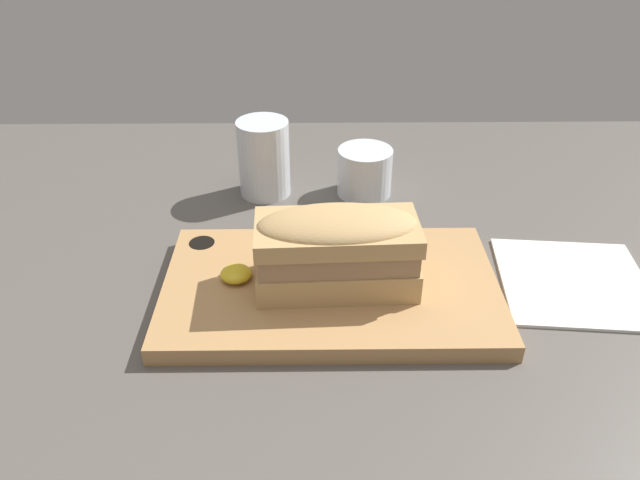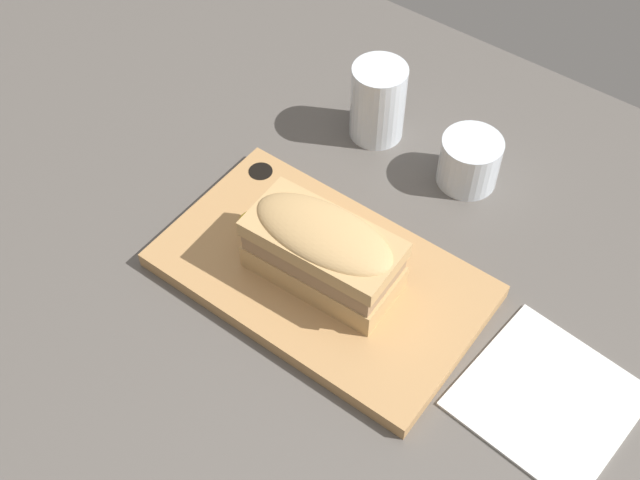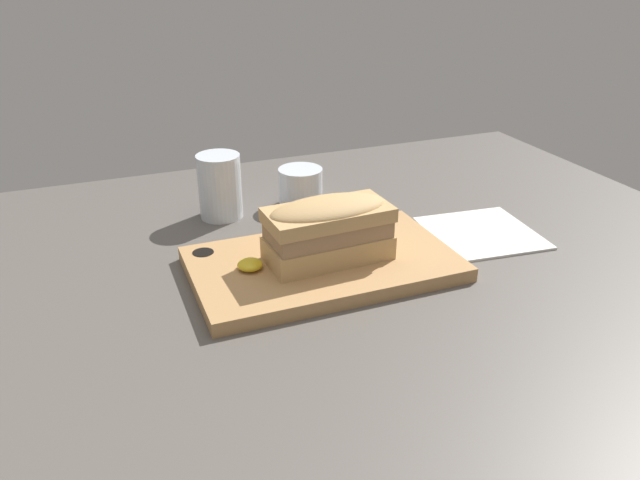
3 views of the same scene
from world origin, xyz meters
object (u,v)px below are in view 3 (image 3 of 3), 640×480
at_px(water_glass, 220,190).
at_px(wine_glass, 301,188).
at_px(napkin, 481,233).
at_px(serving_board, 322,264).
at_px(sandwich, 328,227).

bearing_deg(water_glass, wine_glass, -1.15).
bearing_deg(napkin, serving_board, -176.24).
xyz_separation_m(serving_board, wine_glass, (0.06, 0.25, 0.02)).
xyz_separation_m(serving_board, napkin, (0.30, 0.02, -0.01)).
bearing_deg(serving_board, napkin, 3.76).
relative_size(serving_board, wine_glass, 4.78).
bearing_deg(serving_board, sandwich, -34.46).
bearing_deg(napkin, sandwich, -175.18).
xyz_separation_m(wine_glass, napkin, (0.24, -0.23, -0.03)).
xyz_separation_m(sandwich, water_glass, (-0.10, 0.26, -0.02)).
bearing_deg(wine_glass, water_glass, 178.85).
bearing_deg(sandwich, water_glass, 110.79).
bearing_deg(wine_glass, napkin, -44.24).
relative_size(water_glass, wine_glass, 1.40).
distance_m(sandwich, wine_glass, 0.26).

